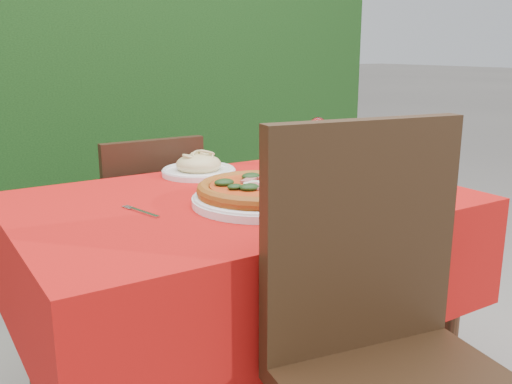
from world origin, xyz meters
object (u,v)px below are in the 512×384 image
chair_far (148,230)px  fork (144,212)px  wine_glass (318,132)px  chair_near (388,338)px  water_glass (358,162)px  pasta_plate (199,167)px  pizza_plate (261,193)px

chair_far → fork: (-0.25, -0.64, 0.27)m
wine_glass → fork: 0.78m
chair_near → water_glass: size_ratio=10.92×
chair_near → chair_far: (-0.03, 1.23, -0.10)m
chair_near → water_glass: chair_near is taller
chair_near → water_glass: bearing=62.2°
chair_near → pasta_plate: 0.95m
chair_far → fork: 0.74m
water_glass → fork: size_ratio=0.58×
chair_near → pizza_plate: (0.02, 0.51, 0.20)m
pizza_plate → wine_glass: wine_glass is taller
fork → wine_glass: bearing=3.4°
pizza_plate → pasta_plate: same height
chair_far → pasta_plate: size_ratio=3.43×
chair_far → chair_near: bearing=92.4°
water_glass → chair_far: bearing=132.2°
pizza_plate → pasta_plate: 0.42m
pizza_plate → wine_glass: bearing=35.4°
pasta_plate → chair_far: bearing=103.9°
pasta_plate → wine_glass: bearing=-15.0°
chair_near → chair_far: 1.24m
water_glass → wine_glass: bearing=102.7°
pizza_plate → water_glass: (0.48, 0.14, 0.01)m
chair_far → wine_glass: 0.75m
pizza_plate → fork: (-0.30, 0.09, -0.03)m
wine_glass → pizza_plate: bearing=-144.6°
pizza_plate → fork: size_ratio=2.41×
pizza_plate → water_glass: bearing=16.6°
chair_near → fork: bearing=124.9°
chair_far → pizza_plate: size_ratio=2.17×
chair_far → pizza_plate: chair_far is taller
chair_near → wine_glass: (0.46, 0.82, 0.29)m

